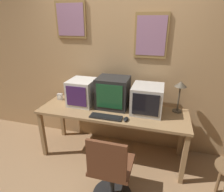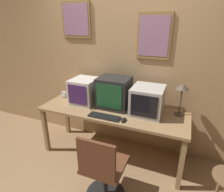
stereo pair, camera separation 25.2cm
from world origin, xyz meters
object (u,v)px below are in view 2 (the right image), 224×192
Objects in this scene: mouse_near_keyboard at (124,120)px; desk_lamp at (182,91)px; monitor_center at (114,93)px; monitor_right at (147,101)px; monitor_left at (84,91)px; desk_clock at (64,95)px; office_chair at (103,173)px; keyboard_main at (104,116)px.

desk_lamp is at bearing 35.01° from mouse_near_keyboard.
monitor_right is (0.49, -0.03, -0.03)m from monitor_center.
monitor_left is 0.91× the size of monitor_center.
mouse_near_keyboard is 1.20m from desk_clock.
mouse_near_keyboard is at bearing -52.65° from monitor_center.
keyboard_main is at bearing 112.23° from office_chair.
desk_lamp is 1.38m from office_chair.
desk_lamp is (1.76, 0.08, 0.29)m from desk_clock.
office_chair reaches higher than mouse_near_keyboard.
keyboard_main is (-0.48, -0.32, -0.17)m from monitor_right.
desk_clock is at bearing 178.19° from monitor_right.
monitor_center is 3.67× the size of mouse_near_keyboard.
monitor_left reaches higher than monitor_right.
monitor_left reaches higher than office_chair.
desk_clock is 1.79m from desk_lamp.
office_chair is at bearing -51.37° from monitor_left.
keyboard_main is at bearing -146.23° from monitor_right.
keyboard_main is (0.47, -0.32, -0.17)m from monitor_left.
mouse_near_keyboard is at bearing 85.33° from office_chair.
monitor_left is 0.45× the size of office_chair.
monitor_left is at bearing -5.92° from desk_clock.
office_chair is at bearing -124.40° from desk_lamp.
monitor_right is 1.37m from desk_clock.
desk_lamp is (0.41, 0.12, 0.15)m from monitor_right.
mouse_near_keyboard is (0.73, -0.32, -0.17)m from monitor_left.
desk_lamp is (0.89, 0.09, 0.12)m from monitor_center.
monitor_left is 1.23m from office_chair.
desk_clock is (-1.14, 0.36, 0.03)m from mouse_near_keyboard.
monitor_center is 0.49m from monitor_right.
office_chair is (0.22, -0.89, -0.58)m from monitor_center.
mouse_near_keyboard is 0.28× the size of desk_lamp.
desk_lamp is (0.63, 0.44, 0.32)m from mouse_near_keyboard.
desk_lamp is at bearing 4.98° from monitor_left.
monitor_center is (0.46, 0.03, 0.03)m from monitor_left.
monitor_right is 1.05m from office_chair.
monitor_right reaches higher than office_chair.
monitor_left is 0.95m from monitor_right.
mouse_near_keyboard is 0.13× the size of office_chair.
desk_clock is at bearing 157.30° from keyboard_main.
office_chair is at bearing -94.67° from mouse_near_keyboard.
keyboard_main is at bearing -22.70° from desk_clock.
keyboard_main is 0.26m from mouse_near_keyboard.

